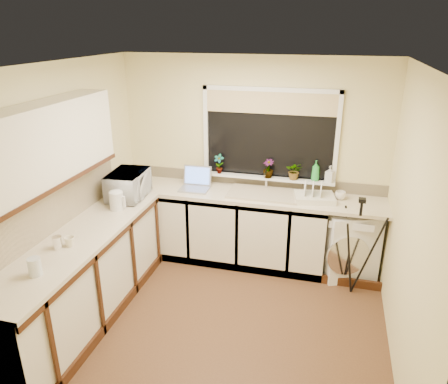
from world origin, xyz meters
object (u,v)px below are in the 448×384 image
(cup_back, at_px, (340,195))
(cup_left, at_px, (70,242))
(laptop, at_px, (196,183))
(washing_machine, at_px, (348,242))
(plant_d, at_px, (295,171))
(glass_jug, at_px, (35,267))
(soap_bottle_clear, at_px, (330,174))
(dish_rack, at_px, (314,198))
(plant_c, at_px, (268,169))
(soap_bottle_green, at_px, (316,171))
(steel_jar, at_px, (57,242))
(plant_a, at_px, (219,164))
(kettle, at_px, (116,201))
(tripod, at_px, (356,247))
(microwave, at_px, (128,185))

(cup_back, xyz_separation_m, cup_left, (-2.34, -1.75, -0.00))
(laptop, relative_size, cup_left, 3.72)
(washing_machine, bearing_deg, plant_d, 144.96)
(glass_jug, height_order, soap_bottle_clear, soap_bottle_clear)
(dish_rack, distance_m, plant_c, 0.65)
(dish_rack, relative_size, soap_bottle_green, 1.82)
(cup_left, bearing_deg, steel_jar, -141.59)
(plant_a, height_order, cup_left, plant_a)
(kettle, xyz_separation_m, plant_d, (1.78, 1.02, 0.16))
(plant_c, distance_m, plant_d, 0.31)
(tripod, relative_size, plant_a, 4.64)
(dish_rack, height_order, plant_d, plant_d)
(microwave, height_order, soap_bottle_clear, soap_bottle_clear)
(kettle, distance_m, plant_d, 2.06)
(dish_rack, xyz_separation_m, plant_d, (-0.26, 0.23, 0.22))
(microwave, bearing_deg, plant_c, -70.63)
(soap_bottle_green, distance_m, soap_bottle_clear, 0.17)
(microwave, relative_size, cup_left, 5.79)
(glass_jug, xyz_separation_m, steel_jar, (-0.09, 0.43, -0.02))
(kettle, xyz_separation_m, glass_jug, (-0.00, -1.34, -0.02))
(washing_machine, xyz_separation_m, cup_left, (-2.48, -1.69, 0.54))
(kettle, height_order, soap_bottle_green, soap_bottle_green)
(soap_bottle_clear, bearing_deg, soap_bottle_green, 177.27)
(kettle, xyz_separation_m, dish_rack, (2.04, 0.79, -0.06))
(washing_machine, xyz_separation_m, soap_bottle_clear, (-0.27, 0.20, 0.74))
(dish_rack, relative_size, cup_left, 4.61)
(dish_rack, bearing_deg, soap_bottle_clear, 48.74)
(kettle, xyz_separation_m, plant_c, (1.47, 1.01, 0.16))
(dish_rack, relative_size, soap_bottle_clear, 2.27)
(cup_back, bearing_deg, cup_left, -143.18)
(steel_jar, xyz_separation_m, plant_d, (1.88, 1.94, 0.20))
(tripod, xyz_separation_m, plant_c, (-1.06, 0.58, 0.60))
(dish_rack, xyz_separation_m, soap_bottle_clear, (0.15, 0.25, 0.21))
(steel_jar, xyz_separation_m, soap_bottle_green, (2.12, 1.96, 0.21))
(plant_a, xyz_separation_m, soap_bottle_green, (1.16, 0.03, 0.00))
(washing_machine, height_order, cup_back, cup_back)
(soap_bottle_clear, bearing_deg, steel_jar, -139.43)
(laptop, bearing_deg, glass_jug, -107.40)
(soap_bottle_green, relative_size, cup_left, 2.54)
(plant_c, xyz_separation_m, cup_back, (0.85, -0.11, -0.21))
(cup_left, bearing_deg, plant_a, 64.80)
(tripod, bearing_deg, microwave, -179.95)
(tripod, bearing_deg, plant_c, 149.47)
(glass_jug, bearing_deg, kettle, 89.89)
(cup_back, height_order, cup_left, cup_back)
(plant_a, distance_m, cup_back, 1.48)
(steel_jar, relative_size, soap_bottle_green, 0.47)
(cup_left, bearing_deg, soap_bottle_clear, 40.64)
(tripod, distance_m, cup_left, 2.88)
(tripod, bearing_deg, cup_back, 111.87)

